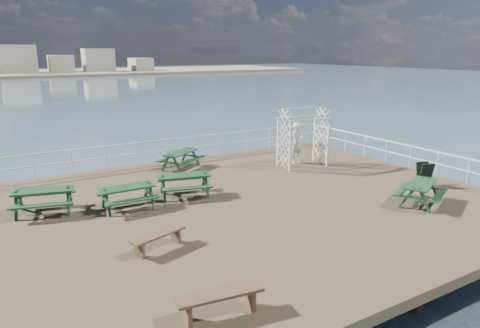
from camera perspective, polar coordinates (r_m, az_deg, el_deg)
name	(u,v)px	position (r m, az deg, el deg)	size (l,w,h in m)	color
ground	(241,207)	(15.13, 0.19, -5.76)	(18.00, 14.00, 0.30)	brown
sea_backdrop	(56,69)	(147.68, -23.31, 11.51)	(300.00, 300.00, 9.20)	#3A5162
railing	(207,163)	(16.94, -4.46, 0.10)	(17.77, 13.76, 1.10)	silver
picnic_table_a	(43,196)	(15.43, -24.74, -3.90)	(2.18, 1.93, 0.91)	#12321A
picnic_table_b	(184,180)	(15.81, -7.46, -2.18)	(2.18, 1.91, 0.91)	#12321A
picnic_table_c	(181,156)	(19.50, -7.89, 1.03)	(2.31, 2.20, 0.88)	#12321A
picnic_table_d	(127,193)	(14.93, -14.78, -3.70)	(1.78, 1.44, 0.87)	#12321A
picnic_table_e	(421,189)	(16.09, 23.00, -3.07)	(2.22, 2.06, 0.87)	#12321A
flat_bench_near	(158,238)	(11.80, -10.83, -9.60)	(1.65, 0.85, 0.46)	brown
flat_bench_far	(220,298)	(8.98, -2.71, -17.47)	(1.83, 0.66, 0.52)	brown
trellis_arbor	(303,140)	(19.81, 8.39, 3.15)	(2.30, 1.39, 2.72)	silver
sandwich_board	(424,174)	(18.41, 23.37, -1.25)	(0.66, 0.55, 0.94)	black
person	(297,143)	(20.37, 7.60, 2.80)	(0.70, 0.46, 1.93)	white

